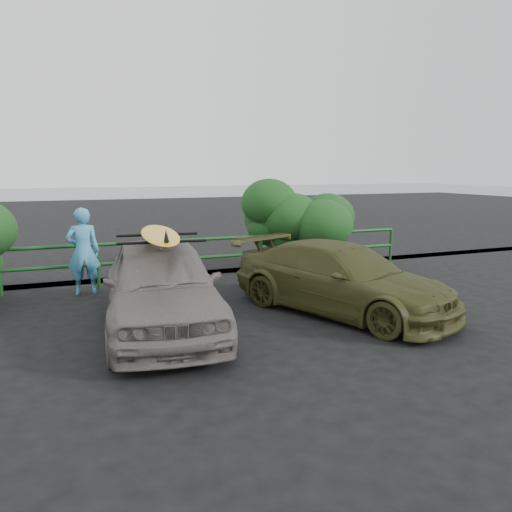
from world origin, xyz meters
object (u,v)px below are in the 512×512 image
Objects in this scene: surfboard at (160,234)px; man at (83,251)px; guardrail at (142,263)px; sedan at (161,285)px; olive_vehicle at (342,278)px.

man is at bearing 115.44° from surfboard.
sedan is (-0.23, -3.51, 0.25)m from guardrail.
man is at bearing 120.21° from olive_vehicle.
man is (-1.08, 3.08, 0.17)m from sedan.
man reaches higher than surfboard.
sedan is 1.61× the size of surfboard.
surfboard is at bearing -93.83° from guardrail.
surfboard is at bearing 6.15° from sedan.
olive_vehicle is (3.12, -3.72, 0.13)m from guardrail.
olive_vehicle is 2.39× the size of man.
man is 0.67× the size of surfboard.
olive_vehicle is 1.60× the size of surfboard.
guardrail is 3.11× the size of olive_vehicle.
olive_vehicle is at bearing 145.68° from man.
guardrail is 3.09× the size of sedan.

